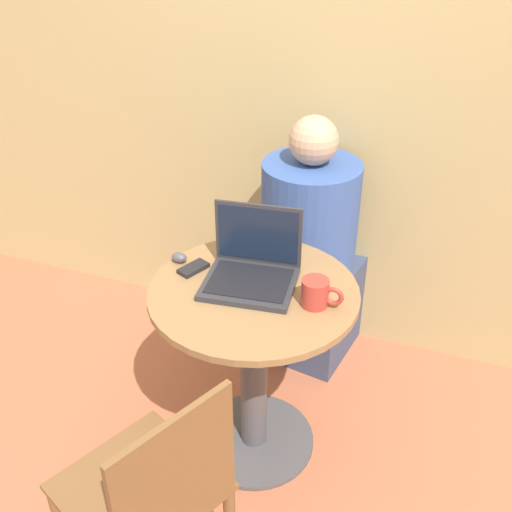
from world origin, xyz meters
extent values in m
plane|color=#B26042|center=(0.00, 0.00, 0.00)|extent=(12.00, 12.00, 0.00)
cube|color=tan|center=(0.00, 0.83, 1.30)|extent=(7.00, 0.05, 2.60)
cylinder|color=#4C4C51|center=(0.00, 0.00, 0.01)|extent=(0.47, 0.47, 0.02)
cylinder|color=#4C4C51|center=(0.00, 0.00, 0.36)|extent=(0.10, 0.10, 0.69)
cylinder|color=olive|center=(0.00, 0.00, 0.72)|extent=(0.71, 0.71, 0.02)
cube|color=#2D2D33|center=(-0.02, 0.01, 0.74)|extent=(0.33, 0.28, 0.02)
cube|color=black|center=(-0.02, 0.01, 0.75)|extent=(0.29, 0.23, 0.00)
cube|color=#2D2D33|center=(-0.03, 0.14, 0.86)|extent=(0.30, 0.04, 0.22)
cube|color=#141E33|center=(-0.03, 0.13, 0.86)|extent=(0.28, 0.03, 0.20)
cube|color=black|center=(-0.24, 0.04, 0.74)|extent=(0.09, 0.12, 0.02)
ellipsoid|color=#4C4C51|center=(-0.31, 0.07, 0.75)|extent=(0.06, 0.04, 0.04)
cylinder|color=#B2382D|center=(0.21, -0.01, 0.78)|extent=(0.09, 0.09, 0.09)
torus|color=#B2382D|center=(0.27, -0.01, 0.78)|extent=(0.07, 0.02, 0.07)
cylinder|color=brown|center=(-0.21, -0.37, 0.21)|extent=(0.04, 0.04, 0.41)
cube|color=brown|center=(-0.12, -0.61, 0.42)|extent=(0.53, 0.53, 0.02)
cube|color=brown|center=(0.05, -0.69, 0.63)|extent=(0.17, 0.34, 0.40)
cube|color=#3D4766|center=(0.05, 0.72, 0.22)|extent=(0.46, 0.61, 0.44)
cylinder|color=#38569E|center=(0.03, 0.58, 0.70)|extent=(0.40, 0.40, 0.51)
sphere|color=tan|center=(0.03, 0.58, 1.05)|extent=(0.19, 0.19, 0.19)
camera|label=1|loc=(0.57, -1.53, 1.87)|focal=42.00mm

